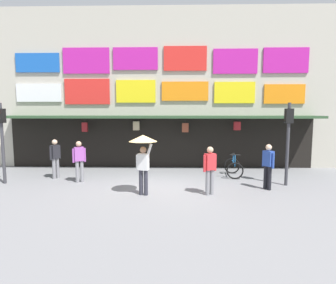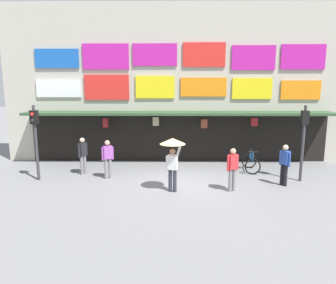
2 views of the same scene
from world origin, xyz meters
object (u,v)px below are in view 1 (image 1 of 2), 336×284
object	(u,v)px
traffic_light_near	(1,130)
pedestrian_in_white	(210,168)
bicycle_parked	(233,167)
pedestrian_with_umbrella	(143,148)
pedestrian_in_yellow	(79,159)
pedestrian_in_blue	(268,164)
traffic_light_far	(288,131)
pedestrian_in_red	(55,157)

from	to	relation	value
traffic_light_near	pedestrian_in_white	distance (m)	8.20
traffic_light_near	bicycle_parked	bearing A→B (deg)	9.00
bicycle_parked	pedestrian_with_umbrella	xyz separation A→B (m)	(-3.67, -2.89, 1.25)
traffic_light_near	pedestrian_in_yellow	bearing A→B (deg)	5.43
pedestrian_with_umbrella	pedestrian_in_yellow	world-z (taller)	pedestrian_with_umbrella
bicycle_parked	pedestrian_in_white	size ratio (longest dim) A/B	0.72
pedestrian_in_blue	bicycle_parked	bearing A→B (deg)	111.42
traffic_light_near	traffic_light_far	distance (m)	11.14
bicycle_parked	pedestrian_in_blue	size ratio (longest dim) A/B	0.72
bicycle_parked	pedestrian_with_umbrella	distance (m)	4.84
pedestrian_in_blue	pedestrian_with_umbrella	world-z (taller)	pedestrian_with_umbrella
bicycle_parked	pedestrian_in_red	size ratio (longest dim) A/B	0.72
pedestrian_in_blue	traffic_light_far	bearing A→B (deg)	33.99
traffic_light_near	pedestrian_in_red	size ratio (longest dim) A/B	1.90
pedestrian_in_red	pedestrian_in_white	bearing A→B (deg)	-19.41
bicycle_parked	pedestrian_with_umbrella	world-z (taller)	pedestrian_with_umbrella
pedestrian_in_yellow	pedestrian_in_blue	bearing A→B (deg)	-6.90
pedestrian_in_yellow	pedestrian_in_red	bearing A→B (deg)	153.18
pedestrian_with_umbrella	pedestrian_in_red	xyz separation A→B (m)	(-4.03, 2.31, -0.69)
bicycle_parked	traffic_light_near	bearing A→B (deg)	-171.00
pedestrian_in_blue	pedestrian_in_white	distance (m)	2.32
traffic_light_near	pedestrian_with_umbrella	bearing A→B (deg)	-13.75
pedestrian_in_red	traffic_light_far	bearing A→B (deg)	-5.38
pedestrian_with_umbrella	pedestrian_in_red	distance (m)	4.70
pedestrian_with_umbrella	pedestrian_in_yellow	bearing A→B (deg)	148.92
bicycle_parked	pedestrian_in_yellow	distance (m)	6.60
pedestrian_with_umbrella	pedestrian_in_blue	bearing A→B (deg)	10.07
traffic_light_far	pedestrian_in_red	world-z (taller)	traffic_light_far
traffic_light_far	pedestrian_in_red	xyz separation A→B (m)	(-9.45, 0.89, -1.19)
pedestrian_in_blue	pedestrian_with_umbrella	distance (m)	4.62
pedestrian_in_red	pedestrian_with_umbrella	bearing A→B (deg)	-29.80
pedestrian_in_blue	pedestrian_in_yellow	size ratio (longest dim) A/B	1.00
traffic_light_near	pedestrian_in_white	world-z (taller)	traffic_light_near
pedestrian_in_yellow	bicycle_parked	bearing A→B (deg)	10.60
pedestrian_in_white	pedestrian_in_yellow	distance (m)	5.32
pedestrian_in_blue	traffic_light_near	bearing A→B (deg)	176.63
bicycle_parked	pedestrian_in_red	world-z (taller)	pedestrian_in_red
pedestrian_in_white	traffic_light_near	bearing A→B (deg)	170.66
traffic_light_near	traffic_light_far	world-z (taller)	same
bicycle_parked	pedestrian_in_white	distance (m)	3.18
traffic_light_near	pedestrian_in_blue	size ratio (longest dim) A/B	1.90
traffic_light_near	pedestrian_in_yellow	xyz separation A→B (m)	(2.94, 0.28, -1.19)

